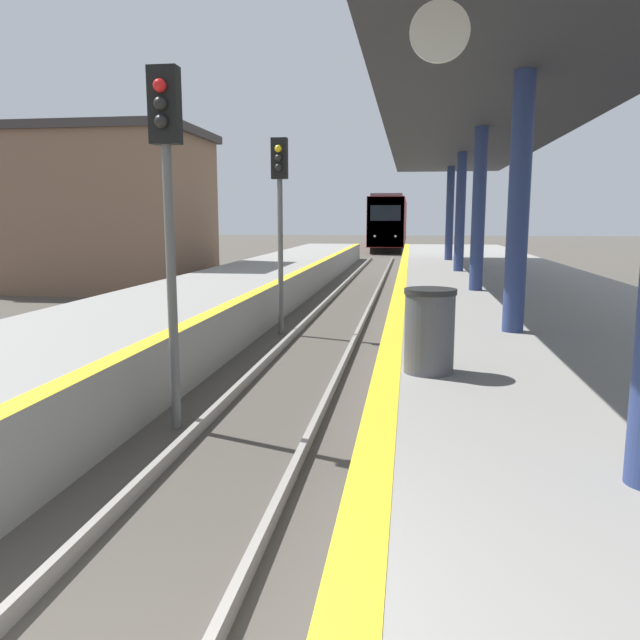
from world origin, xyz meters
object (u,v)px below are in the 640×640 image
(train, at_px, (390,223))
(trash_bin, at_px, (429,331))
(signal_mid, at_px, (280,199))
(signal_near, at_px, (167,182))

(train, bearing_deg, trash_bin, -87.58)
(train, distance_m, signal_mid, 42.48)
(train, xyz_separation_m, signal_mid, (-1.08, -42.46, 0.81))
(signal_near, xyz_separation_m, signal_mid, (-0.01, 6.70, 0.00))
(signal_mid, bearing_deg, signal_near, -89.88)
(train, relative_size, signal_near, 4.51)
(train, bearing_deg, signal_near, -91.24)
(train, distance_m, trash_bin, 49.81)
(signal_near, relative_size, signal_mid, 1.00)
(signal_near, bearing_deg, signal_mid, 90.12)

